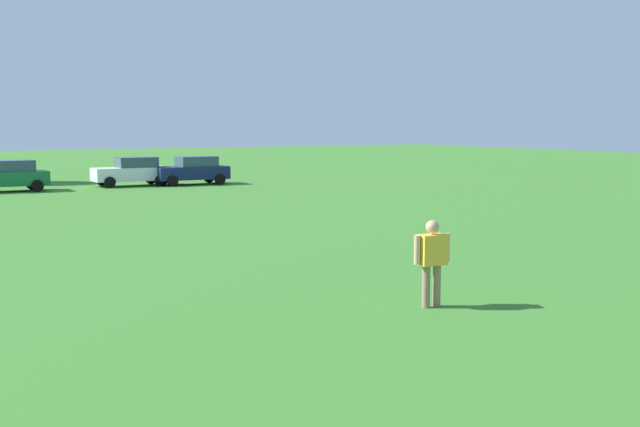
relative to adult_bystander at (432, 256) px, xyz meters
name	(u,v)px	position (x,y,z in m)	size (l,w,h in m)	color
adult_bystander	(432,256)	(0.00, 0.00, 0.00)	(0.83, 0.34, 1.74)	#8C7259
parked_car_green_2	(7,176)	(-3.59, 32.39, -0.18)	(4.30, 2.02, 1.68)	#196B38
parked_car_white_3	(132,171)	(3.34, 33.01, -0.18)	(4.30, 2.02, 1.68)	white
parked_car_navy_4	(193,170)	(6.79, 32.29, -0.18)	(4.30, 2.02, 1.68)	#141E4C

